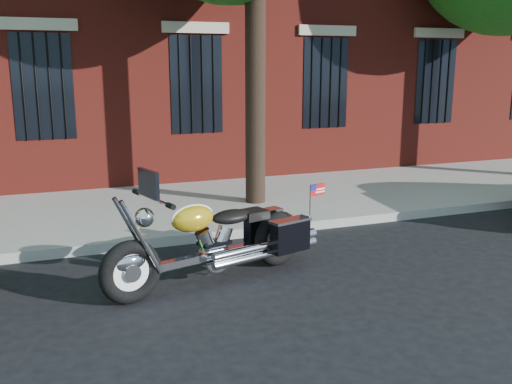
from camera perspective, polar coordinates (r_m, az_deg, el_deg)
name	(u,v)px	position (r m, az deg, el deg)	size (l,w,h in m)	color
ground	(296,263)	(7.79, 4.00, -7.06)	(120.00, 120.00, 0.00)	black
curb	(259,230)	(8.98, 0.35, -3.83)	(40.00, 0.16, 0.15)	gray
sidewalk	(224,203)	(10.69, -3.25, -1.14)	(40.00, 3.60, 0.15)	gray
motorcycle	(221,241)	(7.01, -3.50, -4.96)	(2.96, 1.33, 1.49)	black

